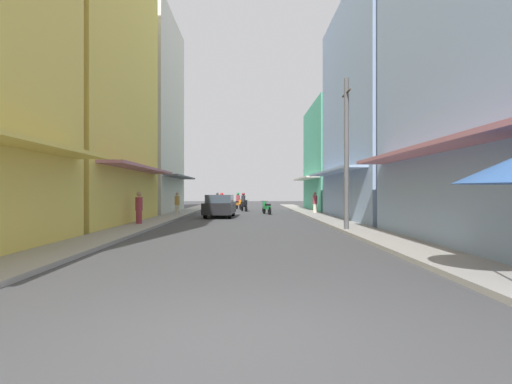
# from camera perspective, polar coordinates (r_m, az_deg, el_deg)

# --- Properties ---
(ground_plane) EXTENTS (93.00, 93.00, 0.00)m
(ground_plane) POSITION_cam_1_polar(r_m,az_deg,el_deg) (21.33, -1.66, -4.38)
(ground_plane) COLOR #424244
(sidewalk_left) EXTENTS (1.62, 50.27, 0.12)m
(sidewalk_left) POSITION_cam_1_polar(r_m,az_deg,el_deg) (21.91, -14.29, -4.11)
(sidewalk_left) COLOR #9E9991
(sidewalk_left) RESTS_ON ground
(sidewalk_right) EXTENTS (1.62, 50.27, 0.12)m
(sidewalk_right) POSITION_cam_1_polar(r_m,az_deg,el_deg) (21.80, 11.04, -4.13)
(sidewalk_right) COLOR #9E9991
(sidewalk_right) RESTS_ON ground
(building_left_mid) EXTENTS (7.05, 10.33, 14.15)m
(building_left_mid) POSITION_cam_1_polar(r_m,az_deg,el_deg) (21.74, -25.80, 14.48)
(building_left_mid) COLOR #EFD159
(building_left_mid) RESTS_ON ground
(building_left_far) EXTENTS (7.05, 8.91, 15.19)m
(building_left_far) POSITION_cam_1_polar(r_m,az_deg,el_deg) (31.50, -17.59, 10.90)
(building_left_far) COLOR silver
(building_left_far) RESTS_ON ground
(building_right_mid) EXTENTS (7.05, 11.22, 12.80)m
(building_right_mid) POSITION_cam_1_polar(r_m,az_deg,el_deg) (24.01, 19.76, 11.44)
(building_right_mid) COLOR #8CA5CC
(building_right_mid) RESTS_ON ground
(building_right_far) EXTENTS (7.05, 9.17, 9.10)m
(building_right_far) POSITION_cam_1_polar(r_m,az_deg,el_deg) (33.99, 13.25, 4.92)
(building_right_far) COLOR #4CB28C
(building_right_far) RESTS_ON ground
(motorbike_black) EXTENTS (0.71, 1.76, 1.58)m
(motorbike_black) POSITION_cam_1_polar(r_m,az_deg,el_deg) (32.18, -1.83, -1.65)
(motorbike_black) COLOR black
(motorbike_black) RESTS_ON ground
(motorbike_maroon) EXTENTS (0.69, 1.76, 1.58)m
(motorbike_maroon) POSITION_cam_1_polar(r_m,az_deg,el_deg) (34.18, -5.69, -1.55)
(motorbike_maroon) COLOR black
(motorbike_maroon) RESTS_ON ground
(motorbike_green) EXTENTS (0.71, 1.76, 0.96)m
(motorbike_green) POSITION_cam_1_polar(r_m,az_deg,el_deg) (27.97, 1.57, -2.31)
(motorbike_green) COLOR black
(motorbike_green) RESTS_ON ground
(motorbike_orange) EXTENTS (0.75, 1.74, 1.58)m
(motorbike_orange) POSITION_cam_1_polar(r_m,az_deg,el_deg) (35.85, -2.63, -1.48)
(motorbike_orange) COLOR black
(motorbike_orange) RESTS_ON ground
(motorbike_red) EXTENTS (0.55, 1.81, 1.58)m
(motorbike_red) POSITION_cam_1_polar(r_m,az_deg,el_deg) (28.95, -5.15, -1.83)
(motorbike_red) COLOR black
(motorbike_red) RESTS_ON ground
(parked_car) EXTENTS (1.93, 4.17, 1.45)m
(parked_car) POSITION_cam_1_polar(r_m,az_deg,el_deg) (24.62, -5.42, -2.07)
(parked_car) COLOR black
(parked_car) RESTS_ON ground
(pedestrian_crossing) EXTENTS (0.34, 0.34, 1.64)m
(pedestrian_crossing) POSITION_cam_1_polar(r_m,az_deg,el_deg) (19.04, -17.12, -2.45)
(pedestrian_crossing) COLOR #99333F
(pedestrian_crossing) RESTS_ON ground
(pedestrian_foreground) EXTENTS (0.34, 0.34, 1.61)m
(pedestrian_foreground) POSITION_cam_1_polar(r_m,az_deg,el_deg) (26.68, -11.74, -1.77)
(pedestrian_foreground) COLOR beige
(pedestrian_foreground) RESTS_ON ground
(pedestrian_far) EXTENTS (0.34, 0.34, 1.65)m
(pedestrian_far) POSITION_cam_1_polar(r_m,az_deg,el_deg) (28.34, 8.83, -1.63)
(pedestrian_far) COLOR beige
(pedestrian_far) RESTS_ON ground
(utility_pole) EXTENTS (0.20, 1.20, 6.28)m
(utility_pole) POSITION_cam_1_polar(r_m,az_deg,el_deg) (16.07, 13.40, 5.66)
(utility_pole) COLOR #4C4C4F
(utility_pole) RESTS_ON ground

